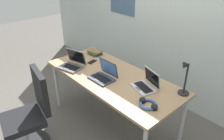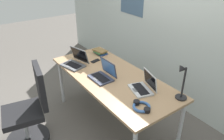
{
  "view_description": "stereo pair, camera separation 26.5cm",
  "coord_description": "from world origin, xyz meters",
  "px_view_note": "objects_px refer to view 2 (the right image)",
  "views": [
    {
      "loc": [
        1.74,
        -1.57,
        2.06
      ],
      "look_at": [
        0.0,
        0.0,
        0.82
      ],
      "focal_mm": 35.06,
      "sensor_mm": 36.0,
      "label": 1
    },
    {
      "loc": [
        1.91,
        -1.36,
        2.06
      ],
      "look_at": [
        0.0,
        0.0,
        0.82
      ],
      "focal_mm": 35.06,
      "sensor_mm": 36.0,
      "label": 2
    }
  ],
  "objects_px": {
    "headphones": "(142,107)",
    "office_chair": "(30,113)",
    "desk_lamp": "(182,83)",
    "computer_mouse": "(112,67)",
    "laptop_front_right": "(75,62)",
    "laptop_near_mouse": "(103,75)",
    "cell_phone": "(95,61)",
    "book_stack": "(100,52)",
    "laptop_near_lamp": "(143,87)"
  },
  "relations": [
    {
      "from": "laptop_front_right",
      "to": "cell_phone",
      "type": "height_order",
      "value": "laptop_front_right"
    },
    {
      "from": "computer_mouse",
      "to": "cell_phone",
      "type": "relative_size",
      "value": 0.71
    },
    {
      "from": "laptop_front_right",
      "to": "headphones",
      "type": "height_order",
      "value": "laptop_front_right"
    },
    {
      "from": "office_chair",
      "to": "laptop_front_right",
      "type": "bearing_deg",
      "value": 105.16
    },
    {
      "from": "computer_mouse",
      "to": "book_stack",
      "type": "relative_size",
      "value": 0.42
    },
    {
      "from": "desk_lamp",
      "to": "laptop_near_mouse",
      "type": "bearing_deg",
      "value": -154.08
    },
    {
      "from": "laptop_near_mouse",
      "to": "headphones",
      "type": "relative_size",
      "value": 1.38
    },
    {
      "from": "desk_lamp",
      "to": "book_stack",
      "type": "xyz_separation_m",
      "value": [
        -1.45,
        -0.03,
        -0.17
      ]
    },
    {
      "from": "office_chair",
      "to": "computer_mouse",
      "type": "bearing_deg",
      "value": 81.61
    },
    {
      "from": "laptop_near_mouse",
      "to": "laptop_near_lamp",
      "type": "distance_m",
      "value": 0.52
    },
    {
      "from": "laptop_near_lamp",
      "to": "headphones",
      "type": "height_order",
      "value": "laptop_near_lamp"
    },
    {
      "from": "laptop_near_mouse",
      "to": "office_chair",
      "type": "relative_size",
      "value": 0.3
    },
    {
      "from": "desk_lamp",
      "to": "cell_phone",
      "type": "bearing_deg",
      "value": -170.0
    },
    {
      "from": "cell_phone",
      "to": "headphones",
      "type": "bearing_deg",
      "value": -21.92
    },
    {
      "from": "laptop_near_lamp",
      "to": "cell_phone",
      "type": "relative_size",
      "value": 2.42
    },
    {
      "from": "computer_mouse",
      "to": "book_stack",
      "type": "bearing_deg",
      "value": -171.25
    },
    {
      "from": "desk_lamp",
      "to": "office_chair",
      "type": "relative_size",
      "value": 0.41
    },
    {
      "from": "headphones",
      "to": "office_chair",
      "type": "bearing_deg",
      "value": -140.87
    },
    {
      "from": "computer_mouse",
      "to": "laptop_near_mouse",
      "type": "bearing_deg",
      "value": -33.17
    },
    {
      "from": "laptop_front_right",
      "to": "office_chair",
      "type": "height_order",
      "value": "office_chair"
    },
    {
      "from": "laptop_front_right",
      "to": "headphones",
      "type": "bearing_deg",
      "value": 4.7
    },
    {
      "from": "cell_phone",
      "to": "office_chair",
      "type": "distance_m",
      "value": 1.08
    },
    {
      "from": "desk_lamp",
      "to": "laptop_near_lamp",
      "type": "height_order",
      "value": "desk_lamp"
    },
    {
      "from": "headphones",
      "to": "book_stack",
      "type": "height_order",
      "value": "book_stack"
    },
    {
      "from": "computer_mouse",
      "to": "headphones",
      "type": "xyz_separation_m",
      "value": [
        0.86,
        -0.25,
        -0.0
      ]
    },
    {
      "from": "laptop_front_right",
      "to": "computer_mouse",
      "type": "height_order",
      "value": "laptop_front_right"
    },
    {
      "from": "laptop_near_lamp",
      "to": "book_stack",
      "type": "bearing_deg",
      "value": 172.16
    },
    {
      "from": "laptop_front_right",
      "to": "laptop_near_mouse",
      "type": "relative_size",
      "value": 1.22
    },
    {
      "from": "laptop_near_mouse",
      "to": "desk_lamp",
      "type": "bearing_deg",
      "value": 25.92
    },
    {
      "from": "computer_mouse",
      "to": "cell_phone",
      "type": "distance_m",
      "value": 0.31
    },
    {
      "from": "laptop_front_right",
      "to": "headphones",
      "type": "relative_size",
      "value": 1.69
    },
    {
      "from": "desk_lamp",
      "to": "headphones",
      "type": "height_order",
      "value": "desk_lamp"
    },
    {
      "from": "desk_lamp",
      "to": "computer_mouse",
      "type": "bearing_deg",
      "value": -170.78
    },
    {
      "from": "book_stack",
      "to": "office_chair",
      "type": "xyz_separation_m",
      "value": [
        0.32,
        -1.21,
        -0.37
      ]
    },
    {
      "from": "desk_lamp",
      "to": "computer_mouse",
      "type": "relative_size",
      "value": 4.17
    },
    {
      "from": "laptop_near_mouse",
      "to": "cell_phone",
      "type": "bearing_deg",
      "value": 159.22
    },
    {
      "from": "laptop_near_lamp",
      "to": "headphones",
      "type": "distance_m",
      "value": 0.32
    },
    {
      "from": "desk_lamp",
      "to": "laptop_near_mouse",
      "type": "distance_m",
      "value": 0.92
    },
    {
      "from": "laptop_front_right",
      "to": "headphones",
      "type": "xyz_separation_m",
      "value": [
        1.21,
        0.1,
        -0.03
      ]
    },
    {
      "from": "laptop_front_right",
      "to": "office_chair",
      "type": "xyz_separation_m",
      "value": [
        0.2,
        -0.73,
        -0.39
      ]
    },
    {
      "from": "laptop_near_mouse",
      "to": "book_stack",
      "type": "height_order",
      "value": "laptop_near_mouse"
    },
    {
      "from": "desk_lamp",
      "to": "computer_mouse",
      "type": "height_order",
      "value": "desk_lamp"
    },
    {
      "from": "laptop_front_right",
      "to": "computer_mouse",
      "type": "xyz_separation_m",
      "value": [
        0.36,
        0.35,
        -0.03
      ]
    },
    {
      "from": "desk_lamp",
      "to": "book_stack",
      "type": "distance_m",
      "value": 1.46
    },
    {
      "from": "laptop_front_right",
      "to": "laptop_near_mouse",
      "type": "distance_m",
      "value": 0.52
    },
    {
      "from": "office_chair",
      "to": "headphones",
      "type": "bearing_deg",
      "value": 39.13
    },
    {
      "from": "laptop_near_lamp",
      "to": "headphones",
      "type": "relative_size",
      "value": 1.54
    },
    {
      "from": "laptop_front_right",
      "to": "headphones",
      "type": "distance_m",
      "value": 1.22
    },
    {
      "from": "headphones",
      "to": "computer_mouse",
      "type": "bearing_deg",
      "value": 163.45
    },
    {
      "from": "laptop_near_lamp",
      "to": "laptop_near_mouse",
      "type": "bearing_deg",
      "value": -155.59
    }
  ]
}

